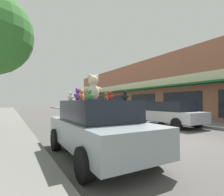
# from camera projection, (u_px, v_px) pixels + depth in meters

# --- Properties ---
(ground_plane) EXTENTS (260.00, 260.00, 0.00)m
(ground_plane) POSITION_uv_depth(u_px,v_px,m) (167.00, 141.00, 6.71)
(ground_plane) COLOR #514F4C
(storefront_row) EXTENTS (14.34, 36.45, 6.25)m
(storefront_row) POSITION_uv_depth(u_px,v_px,m) (180.00, 90.00, 23.29)
(storefront_row) COLOR #9E6047
(storefront_row) RESTS_ON ground_plane
(plush_art_car) EXTENTS (1.97, 4.04, 1.55)m
(plush_art_car) POSITION_uv_depth(u_px,v_px,m) (98.00, 127.00, 4.80)
(plush_art_car) COLOR #8C999E
(plush_art_car) RESTS_ON ground_plane
(teddy_bear_giant) EXTENTS (0.55, 0.34, 0.76)m
(teddy_bear_giant) POSITION_uv_depth(u_px,v_px,m) (93.00, 88.00, 4.98)
(teddy_bear_giant) COLOR beige
(teddy_bear_giant) RESTS_ON plush_art_car
(teddy_bear_orange) EXTENTS (0.27, 0.23, 0.37)m
(teddy_bear_orange) POSITION_uv_depth(u_px,v_px,m) (81.00, 95.00, 5.56)
(teddy_bear_orange) COLOR orange
(teddy_bear_orange) RESTS_ON plush_art_car
(teddy_bear_black) EXTENTS (0.19, 0.16, 0.26)m
(teddy_bear_black) POSITION_uv_depth(u_px,v_px,m) (125.00, 95.00, 4.34)
(teddy_bear_black) COLOR black
(teddy_bear_black) RESTS_ON plush_art_car
(teddy_bear_white) EXTENTS (0.21, 0.16, 0.28)m
(teddy_bear_white) POSITION_uv_depth(u_px,v_px,m) (71.00, 96.00, 5.32)
(teddy_bear_white) COLOR white
(teddy_bear_white) RESTS_ON plush_art_car
(teddy_bear_pink) EXTENTS (0.18, 0.14, 0.24)m
(teddy_bear_pink) POSITION_uv_depth(u_px,v_px,m) (91.00, 97.00, 5.80)
(teddy_bear_pink) COLOR pink
(teddy_bear_pink) RESTS_ON plush_art_car
(teddy_bear_brown) EXTENTS (0.18, 0.21, 0.29)m
(teddy_bear_brown) POSITION_uv_depth(u_px,v_px,m) (106.00, 97.00, 5.71)
(teddy_bear_brown) COLOR olive
(teddy_bear_brown) RESTS_ON plush_art_car
(teddy_bear_green) EXTENTS (0.16, 0.20, 0.27)m
(teddy_bear_green) POSITION_uv_depth(u_px,v_px,m) (90.00, 95.00, 4.22)
(teddy_bear_green) COLOR green
(teddy_bear_green) RESTS_ON plush_art_car
(teddy_bear_purple) EXTENTS (0.28, 0.20, 0.37)m
(teddy_bear_purple) POSITION_uv_depth(u_px,v_px,m) (78.00, 94.00, 5.04)
(teddy_bear_purple) COLOR purple
(teddy_bear_purple) RESTS_ON plush_art_car
(teddy_bear_red) EXTENTS (0.15, 0.18, 0.25)m
(teddy_bear_red) POSITION_uv_depth(u_px,v_px,m) (110.00, 96.00, 4.56)
(teddy_bear_red) COLOR red
(teddy_bear_red) RESTS_ON plush_art_car
(parked_car_far_center) EXTENTS (1.96, 4.45, 1.54)m
(parked_car_far_center) POSITION_uv_depth(u_px,v_px,m) (168.00, 113.00, 10.93)
(parked_car_far_center) COLOR #B7B7BC
(parked_car_far_center) RESTS_ON ground_plane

